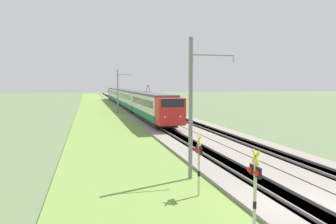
% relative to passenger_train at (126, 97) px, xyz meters
% --- Properties ---
extents(ground_plane, '(400.00, 400.00, 0.00)m').
position_rel_passenger_train_xyz_m(ground_plane, '(-60.62, 0.00, -2.38)').
color(ground_plane, '#60754C').
extents(ballast_main, '(240.00, 4.40, 0.30)m').
position_rel_passenger_train_xyz_m(ballast_main, '(-10.62, 0.00, -2.23)').
color(ballast_main, gray).
rests_on(ballast_main, ground).
extents(ballast_adjacent, '(240.00, 4.40, 0.30)m').
position_rel_passenger_train_xyz_m(ballast_adjacent, '(-10.62, -4.55, -2.23)').
color(ballast_adjacent, gray).
rests_on(ballast_adjacent, ground).
extents(track_main, '(240.00, 1.57, 0.45)m').
position_rel_passenger_train_xyz_m(track_main, '(-10.62, 0.00, -2.22)').
color(track_main, '#4C4238').
rests_on(track_main, ground).
extents(track_adjacent, '(240.00, 1.57, 0.45)m').
position_rel_passenger_train_xyz_m(track_adjacent, '(-10.62, -4.55, -2.22)').
color(track_adjacent, '#4C4238').
rests_on(track_adjacent, ground).
extents(grass_verge, '(240.00, 8.65, 0.12)m').
position_rel_passenger_train_xyz_m(grass_verge, '(-10.62, 5.82, -2.32)').
color(grass_verge, olive).
rests_on(grass_verge, ground).
extents(passenger_train, '(80.81, 2.93, 5.09)m').
position_rel_passenger_train_xyz_m(passenger_train, '(0.00, 0.00, 0.00)').
color(passenger_train, red).
rests_on(passenger_train, ground).
extents(crossing_signal_near, '(0.70, 0.23, 3.05)m').
position_rel_passenger_train_xyz_m(crossing_signal_near, '(-62.58, 3.02, -0.54)').
color(crossing_signal_near, beige).
rests_on(crossing_signal_near, ground).
extents(crossing_signal_aux, '(0.70, 0.23, 2.93)m').
position_rel_passenger_train_xyz_m(crossing_signal_aux, '(-58.35, 3.48, -0.62)').
color(crossing_signal_aux, beige).
rests_on(crossing_signal_aux, ground).
extents(catenary_mast_near, '(0.22, 2.56, 7.60)m').
position_rel_passenger_train_xyz_m(catenary_mast_near, '(-55.66, 2.93, 1.55)').
color(catenary_mast_near, slate).
rests_on(catenary_mast_near, ground).
extents(catenary_mast_mid, '(0.22, 2.56, 7.76)m').
position_rel_passenger_train_xyz_m(catenary_mast_mid, '(-14.04, 2.93, 1.64)').
color(catenary_mast_mid, slate).
rests_on(catenary_mast_mid, ground).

